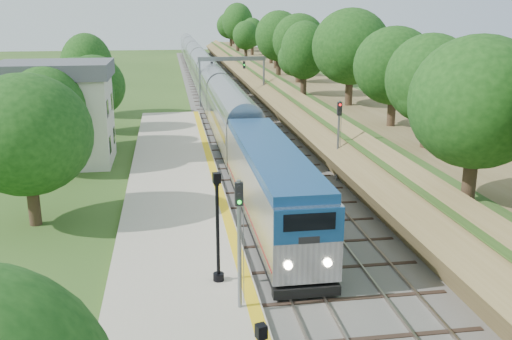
{
  "coord_description": "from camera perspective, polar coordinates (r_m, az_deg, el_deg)",
  "views": [
    {
      "loc": [
        -5.38,
        -15.73,
        11.91
      ],
      "look_at": [
        -0.5,
        15.97,
        2.8
      ],
      "focal_mm": 40.0,
      "sensor_mm": 36.0,
      "label": 1
    }
  ],
  "objects": [
    {
      "name": "station_building",
      "position": [
        47.19,
        -19.23,
        5.43
      ],
      "size": [
        8.6,
        6.6,
        8.0
      ],
      "color": "silver",
      "rests_on": "ground"
    },
    {
      "name": "signal_farside",
      "position": [
        40.09,
        8.26,
        3.73
      ],
      "size": [
        0.31,
        0.25,
        5.7
      ],
      "color": "slate",
      "rests_on": "ground"
    },
    {
      "name": "lamppost_far",
      "position": [
        24.69,
        -3.85,
        -6.38
      ],
      "size": [
        0.49,
        0.49,
        4.93
      ],
      "color": "black",
      "rests_on": "platform"
    },
    {
      "name": "trackbed",
      "position": [
        77.01,
        -3.17,
        6.98
      ],
      "size": [
        9.5,
        170.0,
        0.28
      ],
      "color": "#4C4944",
      "rests_on": "ground"
    },
    {
      "name": "platform",
      "position": [
        33.83,
        -7.93,
        -4.57
      ],
      "size": [
        6.4,
        68.0,
        0.38
      ],
      "primitive_type": "cube",
      "color": "#ADA18C",
      "rests_on": "ground"
    },
    {
      "name": "train",
      "position": [
        90.03,
        -5.35,
        9.62
      ],
      "size": [
        2.96,
        139.14,
        4.36
      ],
      "color": "black",
      "rests_on": "trackbed"
    },
    {
      "name": "signal_platform",
      "position": [
        22.11,
        -1.69,
        -6.09
      ],
      "size": [
        0.31,
        0.25,
        5.32
      ],
      "color": "slate",
      "rests_on": "platform"
    },
    {
      "name": "trees_behind_platform",
      "position": [
        37.59,
        -17.47,
        3.8
      ],
      "size": [
        7.82,
        53.32,
        7.21
      ],
      "color": "#332316",
      "rests_on": "ground"
    },
    {
      "name": "yellow_stripe",
      "position": [
        33.9,
        -3.11,
        -4.05
      ],
      "size": [
        0.55,
        68.0,
        0.01
      ],
      "primitive_type": "cube",
      "color": "gold",
      "rests_on": "platform"
    },
    {
      "name": "embankment",
      "position": [
        77.99,
        2.99,
        8.5
      ],
      "size": [
        10.64,
        170.0,
        11.7
      ],
      "color": "brown",
      "rests_on": "ground"
    },
    {
      "name": "signal_gantry",
      "position": [
        71.51,
        -2.44,
        10.15
      ],
      "size": [
        8.4,
        0.38,
        6.2
      ],
      "color": "slate",
      "rests_on": "ground"
    }
  ]
}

